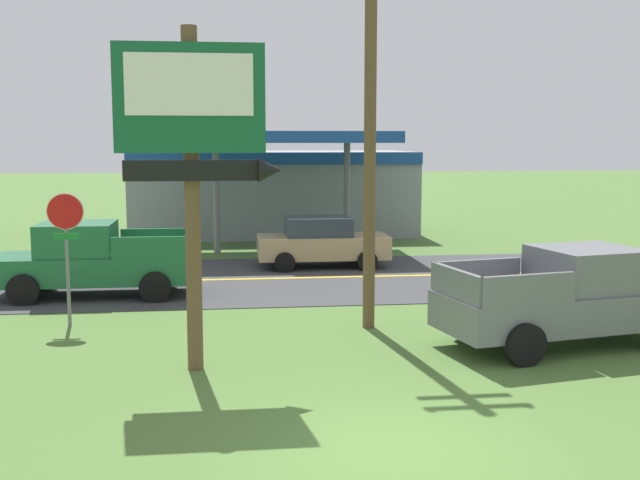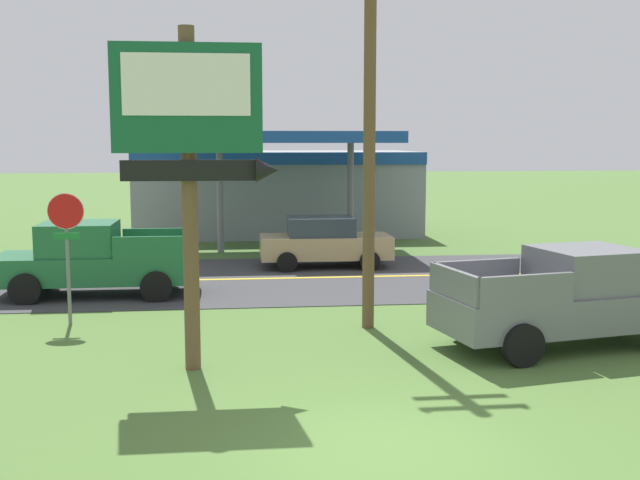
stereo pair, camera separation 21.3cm
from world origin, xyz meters
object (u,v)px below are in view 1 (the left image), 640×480
object	(u,v)px
pickup_green_on_road	(93,260)
car_tan_near_lane	(322,242)
motel_sign	(195,140)
utility_pole	(370,109)
stop_sign	(66,235)
pickup_grey_parked_on_lawn	(570,298)
gas_station	(273,189)

from	to	relation	value
pickup_green_on_road	car_tan_near_lane	xyz separation A→B (m)	(6.54, 4.00, -0.13)
motel_sign	car_tan_near_lane	distance (m)	12.09
motel_sign	utility_pole	world-z (taller)	utility_pole
stop_sign	pickup_grey_parked_on_lawn	world-z (taller)	stop_sign
pickup_grey_parked_on_lawn	utility_pole	bearing A→B (deg)	152.55
stop_sign	utility_pole	size ratio (longest dim) A/B	0.33
utility_pole	gas_station	xyz separation A→B (m)	(-1.03, 17.62, -2.81)
motel_sign	utility_pole	xyz separation A→B (m)	(3.60, 2.85, 0.65)
utility_pole	car_tan_near_lane	xyz separation A→B (m)	(-0.03, 8.22, -3.92)
utility_pole	car_tan_near_lane	distance (m)	9.11
motel_sign	pickup_grey_parked_on_lawn	distance (m)	8.03
pickup_grey_parked_on_lawn	motel_sign	bearing A→B (deg)	-172.92
car_tan_near_lane	pickup_green_on_road	bearing A→B (deg)	-148.56
car_tan_near_lane	pickup_grey_parked_on_lawn	bearing A→B (deg)	-69.65
pickup_grey_parked_on_lawn	car_tan_near_lane	xyz separation A→B (m)	(-3.77, 10.16, -0.13)
pickup_green_on_road	motel_sign	bearing A→B (deg)	-67.16
gas_station	pickup_green_on_road	world-z (taller)	gas_station
utility_pole	gas_station	world-z (taller)	utility_pole
pickup_grey_parked_on_lawn	pickup_green_on_road	size ratio (longest dim) A/B	1.06
utility_pole	pickup_grey_parked_on_lawn	distance (m)	5.66
pickup_grey_parked_on_lawn	pickup_green_on_road	bearing A→B (deg)	149.13
stop_sign	gas_station	distance (m)	17.55
gas_station	pickup_green_on_road	distance (m)	14.53
motel_sign	gas_station	bearing A→B (deg)	82.85
stop_sign	car_tan_near_lane	xyz separation A→B (m)	(6.55, 7.26, -1.20)
pickup_grey_parked_on_lawn	car_tan_near_lane	world-z (taller)	pickup_grey_parked_on_lawn
motel_sign	stop_sign	distance (m)	5.27
motel_sign	utility_pole	distance (m)	4.64
stop_sign	car_tan_near_lane	world-z (taller)	stop_sign
pickup_grey_parked_on_lawn	gas_station	bearing A→B (deg)	103.69
motel_sign	car_tan_near_lane	world-z (taller)	motel_sign
utility_pole	pickup_grey_parked_on_lawn	xyz separation A→B (m)	(3.74, -1.94, -3.79)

